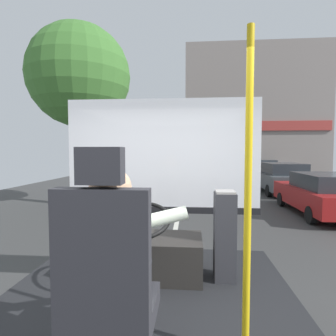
{
  "coord_description": "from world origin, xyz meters",
  "views": [
    {
      "loc": [
        0.37,
        -1.96,
        1.9
      ],
      "look_at": [
        0.09,
        1.38,
        1.7
      ],
      "focal_mm": 29.69,
      "sensor_mm": 36.0,
      "label": 1
    }
  ],
  "objects_px": {
    "fare_box": "(225,235)",
    "parked_car_red": "(327,194)",
    "parked_car_charcoal": "(281,177)",
    "parked_car_white": "(259,170)",
    "steering_console": "(148,255)",
    "driver_seat": "(108,288)",
    "bus_driver": "(114,250)",
    "handrail_pole": "(248,197)"
  },
  "relations": [
    {
      "from": "handrail_pole",
      "to": "bus_driver",
      "type": "bearing_deg",
      "value": -168.63
    },
    {
      "from": "parked_car_white",
      "to": "parked_car_charcoal",
      "type": "bearing_deg",
      "value": -94.19
    },
    {
      "from": "fare_box",
      "to": "parked_car_charcoal",
      "type": "relative_size",
      "value": 0.22
    },
    {
      "from": "steering_console",
      "to": "handrail_pole",
      "type": "height_order",
      "value": "handrail_pole"
    },
    {
      "from": "driver_seat",
      "to": "handrail_pole",
      "type": "relative_size",
      "value": 0.65
    },
    {
      "from": "parked_car_charcoal",
      "to": "parked_car_white",
      "type": "bearing_deg",
      "value": 85.81
    },
    {
      "from": "handrail_pole",
      "to": "parked_car_red",
      "type": "xyz_separation_m",
      "value": [
        3.72,
        6.93,
        -0.99
      ]
    },
    {
      "from": "steering_console",
      "to": "parked_car_white",
      "type": "distance_m",
      "value": 16.84
    },
    {
      "from": "bus_driver",
      "to": "steering_console",
      "type": "xyz_separation_m",
      "value": [
        0.0,
        1.22,
        -0.49
      ]
    },
    {
      "from": "parked_car_charcoal",
      "to": "handrail_pole",
      "type": "bearing_deg",
      "value": -108.4
    },
    {
      "from": "driver_seat",
      "to": "bus_driver",
      "type": "relative_size",
      "value": 1.52
    },
    {
      "from": "bus_driver",
      "to": "steering_console",
      "type": "bearing_deg",
      "value": 90.0
    },
    {
      "from": "fare_box",
      "to": "parked_car_red",
      "type": "xyz_separation_m",
      "value": [
        3.73,
        5.87,
        -0.43
      ]
    },
    {
      "from": "parked_car_red",
      "to": "parked_car_white",
      "type": "relative_size",
      "value": 0.92
    },
    {
      "from": "driver_seat",
      "to": "parked_car_red",
      "type": "height_order",
      "value": "driver_seat"
    },
    {
      "from": "driver_seat",
      "to": "fare_box",
      "type": "xyz_separation_m",
      "value": [
        0.77,
        1.33,
        -0.1
      ]
    },
    {
      "from": "parked_car_white",
      "to": "driver_seat",
      "type": "bearing_deg",
      "value": -105.95
    },
    {
      "from": "steering_console",
      "to": "fare_box",
      "type": "xyz_separation_m",
      "value": [
        0.77,
        -0.0,
        0.22
      ]
    },
    {
      "from": "handrail_pole",
      "to": "parked_car_charcoal",
      "type": "distance_m",
      "value": 12.02
    },
    {
      "from": "fare_box",
      "to": "parked_car_red",
      "type": "bearing_deg",
      "value": 57.59
    },
    {
      "from": "steering_console",
      "to": "handrail_pole",
      "type": "xyz_separation_m",
      "value": [
        0.77,
        -1.06,
        0.78
      ]
    },
    {
      "from": "steering_console",
      "to": "parked_car_white",
      "type": "bearing_deg",
      "value": 72.8
    },
    {
      "from": "handrail_pole",
      "to": "parked_car_charcoal",
      "type": "relative_size",
      "value": 0.49
    },
    {
      "from": "driver_seat",
      "to": "parked_car_red",
      "type": "distance_m",
      "value": 8.51
    },
    {
      "from": "bus_driver",
      "to": "parked_car_red",
      "type": "xyz_separation_m",
      "value": [
        4.5,
        7.09,
        -0.7
      ]
    },
    {
      "from": "steering_console",
      "to": "handrail_pole",
      "type": "distance_m",
      "value": 1.53
    },
    {
      "from": "bus_driver",
      "to": "parked_car_red",
      "type": "bearing_deg",
      "value": 57.6
    },
    {
      "from": "handrail_pole",
      "to": "parked_car_red",
      "type": "distance_m",
      "value": 7.93
    },
    {
      "from": "bus_driver",
      "to": "steering_console",
      "type": "height_order",
      "value": "bus_driver"
    },
    {
      "from": "driver_seat",
      "to": "bus_driver",
      "type": "xyz_separation_m",
      "value": [
        -0.0,
        0.12,
        0.17
      ]
    },
    {
      "from": "bus_driver",
      "to": "parked_car_charcoal",
      "type": "xyz_separation_m",
      "value": [
        4.56,
        11.52,
        -0.63
      ]
    },
    {
      "from": "fare_box",
      "to": "parked_car_red",
      "type": "distance_m",
      "value": 6.97
    },
    {
      "from": "steering_console",
      "to": "parked_car_red",
      "type": "xyz_separation_m",
      "value": [
        4.5,
        5.87,
        -0.21
      ]
    },
    {
      "from": "parked_car_red",
      "to": "parked_car_charcoal",
      "type": "relative_size",
      "value": 0.94
    },
    {
      "from": "driver_seat",
      "to": "bus_driver",
      "type": "distance_m",
      "value": 0.2
    },
    {
      "from": "steering_console",
      "to": "fare_box",
      "type": "distance_m",
      "value": 0.8
    },
    {
      "from": "driver_seat",
      "to": "parked_car_red",
      "type": "relative_size",
      "value": 0.34
    },
    {
      "from": "parked_car_charcoal",
      "to": "parked_car_red",
      "type": "bearing_deg",
      "value": -90.75
    },
    {
      "from": "driver_seat",
      "to": "fare_box",
      "type": "distance_m",
      "value": 1.54
    },
    {
      "from": "steering_console",
      "to": "fare_box",
      "type": "height_order",
      "value": "fare_box"
    },
    {
      "from": "steering_console",
      "to": "parked_car_red",
      "type": "height_order",
      "value": "steering_console"
    },
    {
      "from": "handrail_pole",
      "to": "parked_car_charcoal",
      "type": "bearing_deg",
      "value": 71.6
    }
  ]
}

